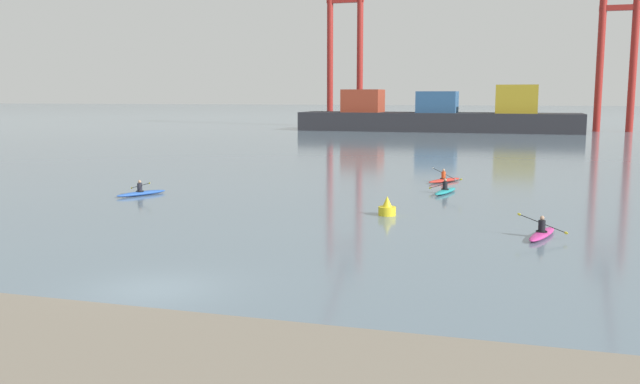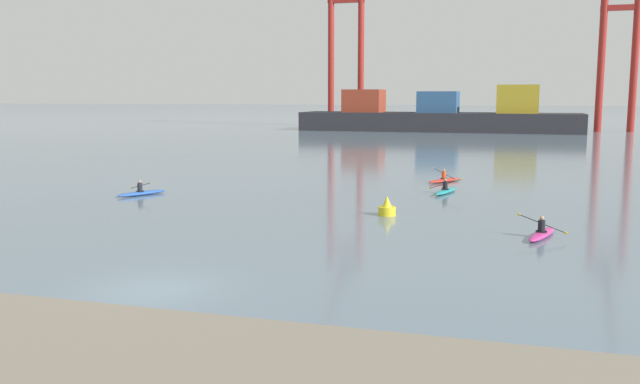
{
  "view_description": "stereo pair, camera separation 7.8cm",
  "coord_description": "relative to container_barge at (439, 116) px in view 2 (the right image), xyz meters",
  "views": [
    {
      "loc": [
        10.89,
        -18.4,
        6.1
      ],
      "look_at": [
        0.07,
        18.47,
        0.6
      ],
      "focal_mm": 38.06,
      "sensor_mm": 36.0,
      "label": 1
    },
    {
      "loc": [
        10.96,
        -18.38,
        6.1
      ],
      "look_at": [
        0.07,
        18.47,
        0.6
      ],
      "focal_mm": 38.06,
      "sensor_mm": 36.0,
      "label": 2
    }
  ],
  "objects": [
    {
      "name": "kayak_red",
      "position": [
        8.32,
        -68.57,
        -2.39
      ],
      "size": [
        2.31,
        3.2,
        1.01
      ],
      "color": "red",
      "rests_on": "ground"
    },
    {
      "name": "gantry_crane_west_mid",
      "position": [
        28.38,
        6.12,
        14.22
      ],
      "size": [
        6.33,
        21.34,
        33.63
      ],
      "color": "maroon",
      "rests_on": "ground"
    },
    {
      "name": "gantry_crane_west",
      "position": [
        -19.69,
        12.14,
        16.48
      ],
      "size": [
        7.17,
        20.34,
        37.8
      ],
      "color": "maroon",
      "rests_on": "ground"
    },
    {
      "name": "container_barge",
      "position": [
        0.0,
        0.0,
        0.0
      ],
      "size": [
        46.91,
        9.09,
        7.77
      ],
      "color": "#28282D",
      "rests_on": "ground"
    },
    {
      "name": "kayak_magenta",
      "position": [
        14.39,
        -86.29,
        -2.39
      ],
      "size": [
        2.14,
        3.43,
        0.99
      ],
      "color": "#C13384",
      "rests_on": "ground"
    },
    {
      "name": "kayak_blue",
      "position": [
        -8.86,
        -80.24,
        -2.39
      ],
      "size": [
        2.1,
        3.29,
        0.95
      ],
      "color": "#2856B2",
      "rests_on": "ground"
    },
    {
      "name": "kayak_teal",
      "position": [
        8.98,
        -74.09,
        -2.39
      ],
      "size": [
        2.14,
        3.45,
        1.03
      ],
      "color": "teal",
      "rests_on": "ground"
    },
    {
      "name": "ground_plane",
      "position": [
        2.37,
        -98.23,
        -2.57
      ],
      "size": [
        800.0,
        800.0,
        0.0
      ],
      "primitive_type": "plane",
      "color": "slate"
    },
    {
      "name": "channel_buoy",
      "position": [
        6.94,
        -82.86,
        -2.21
      ],
      "size": [
        0.9,
        0.9,
        1.0
      ],
      "color": "yellow",
      "rests_on": "ground"
    }
  ]
}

